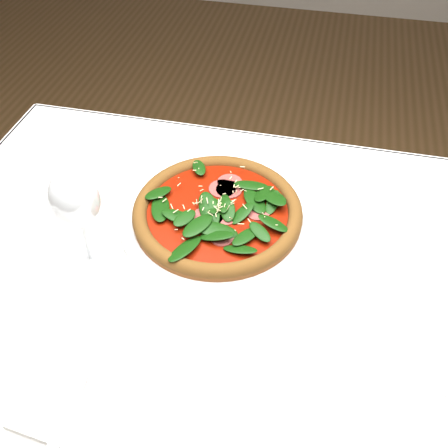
% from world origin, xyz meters
% --- Properties ---
extents(ground, '(6.00, 6.00, 0.00)m').
position_xyz_m(ground, '(0.00, 0.00, 0.00)').
color(ground, brown).
rests_on(ground, ground).
extents(dining_table, '(1.21, 0.81, 0.75)m').
position_xyz_m(dining_table, '(0.00, 0.00, 0.65)').
color(dining_table, white).
rests_on(dining_table, ground).
extents(plate, '(0.38, 0.38, 0.02)m').
position_xyz_m(plate, '(-0.05, 0.10, 0.76)').
color(plate, silver).
rests_on(plate, dining_table).
extents(pizza, '(0.36, 0.36, 0.04)m').
position_xyz_m(pizza, '(-0.05, 0.10, 0.78)').
color(pizza, '#945223').
rests_on(pizza, plate).
extents(wine_glass, '(0.08, 0.08, 0.20)m').
position_xyz_m(wine_glass, '(-0.25, -0.05, 0.89)').
color(wine_glass, silver).
rests_on(wine_glass, dining_table).
extents(napkin, '(0.16, 0.09, 0.01)m').
position_xyz_m(napkin, '(-0.16, -0.34, 0.76)').
color(napkin, white).
rests_on(napkin, dining_table).
extents(fork, '(0.03, 0.17, 0.00)m').
position_xyz_m(fork, '(-0.16, -0.31, 0.76)').
color(fork, silver).
rests_on(fork, napkin).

